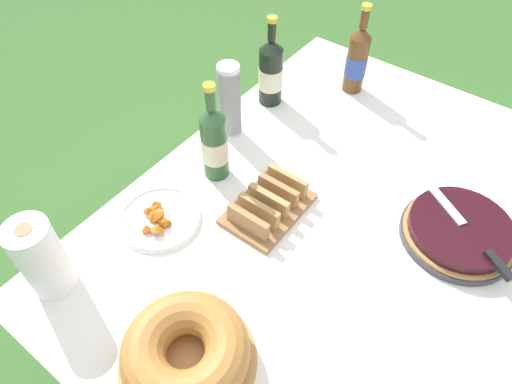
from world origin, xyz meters
TOP-DOWN VIEW (x-y plane):
  - ground_plane at (0.00, 0.00)m, footprint 16.00×16.00m
  - garden_table at (0.00, 0.00)m, footprint 1.58×1.14m
  - tablecloth at (0.00, 0.00)m, footprint 1.59×1.15m
  - berry_tart at (0.12, -0.30)m, footprint 0.31×0.31m
  - serving_knife at (0.11, -0.33)m, footprint 0.22×0.33m
  - bundt_cake at (-0.59, 0.06)m, footprint 0.32×0.32m
  - cup_stack at (0.09, 0.48)m, footprint 0.07×0.07m
  - cider_bottle_green at (-0.09, 0.39)m, footprint 0.08×0.08m
  - cider_bottle_amber at (0.56, 0.27)m, footprint 0.08×0.08m
  - juice_bottle_red at (0.31, 0.48)m, footprint 0.09×0.09m
  - snack_plate_left at (-0.34, 0.40)m, footprint 0.24×0.24m
  - paper_towel_roll at (-0.64, 0.47)m, footprint 0.11×0.11m
  - bread_board at (-0.12, 0.17)m, footprint 0.26×0.18m

SIDE VIEW (x-z plane):
  - ground_plane at x=0.00m, z-range 0.00..0.00m
  - garden_table at x=0.00m, z-range 0.31..1.05m
  - tablecloth at x=0.00m, z-range 0.68..0.79m
  - snack_plate_left at x=-0.34m, z-range 0.73..0.79m
  - bread_board at x=-0.12m, z-range 0.74..0.81m
  - berry_tart at x=0.12m, z-range 0.75..0.81m
  - bundt_cake at x=-0.59m, z-range 0.75..0.86m
  - serving_knife at x=0.11m, z-range 0.81..0.82m
  - paper_towel_roll at x=-0.64m, z-range 0.75..0.98m
  - juice_bottle_red at x=0.31m, z-range 0.71..1.04m
  - cider_bottle_amber at x=0.56m, z-range 0.71..1.04m
  - cider_bottle_green at x=-0.09m, z-range 0.71..1.04m
  - cup_stack at x=0.09m, z-range 0.75..1.02m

